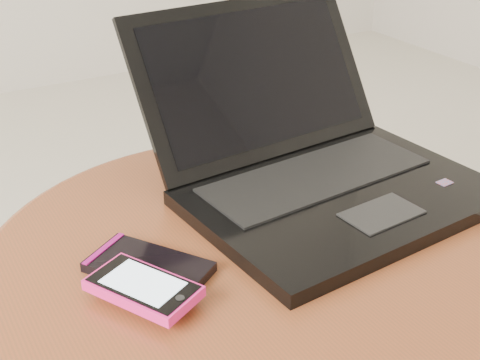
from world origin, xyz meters
TOP-DOWN VIEW (x-y plane):
  - table at (0.06, -0.02)m, footprint 0.60×0.60m
  - laptop at (0.20, 0.05)m, footprint 0.38×0.40m
  - phone_black at (-0.05, -0.01)m, footprint 0.12×0.14m
  - phone_pink at (-0.08, -0.05)m, footprint 0.10×0.12m

SIDE VIEW (x-z plane):
  - table at x=0.06m, z-range 0.14..0.62m
  - phone_black at x=-0.05m, z-range 0.48..0.49m
  - phone_pink at x=-0.08m, z-range 0.49..0.50m
  - laptop at x=0.20m, z-range 0.42..0.62m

